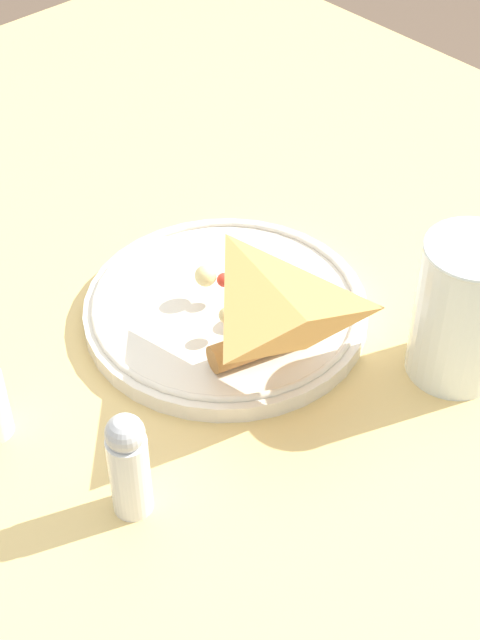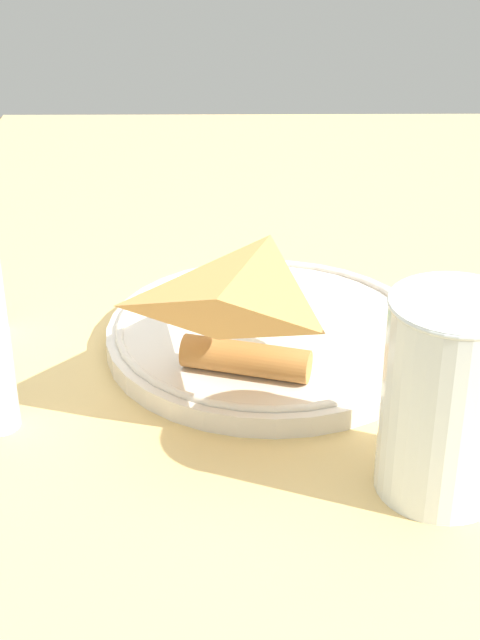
{
  "view_description": "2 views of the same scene",
  "coord_description": "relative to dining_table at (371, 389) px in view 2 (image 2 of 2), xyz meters",
  "views": [
    {
      "loc": [
        -0.58,
        0.53,
        1.33
      ],
      "look_at": [
        -0.15,
        0.13,
        0.79
      ],
      "focal_mm": 55.0,
      "sensor_mm": 36.0,
      "label": 1
    },
    {
      "loc": [
        -0.77,
        0.13,
        1.11
      ],
      "look_at": [
        -0.2,
        0.12,
        0.81
      ],
      "focal_mm": 55.0,
      "sensor_mm": 36.0,
      "label": 2
    }
  ],
  "objects": [
    {
      "name": "plate_pizza",
      "position": [
        -0.1,
        0.1,
        0.12
      ],
      "size": [
        0.25,
        0.25,
        0.05
      ],
      "color": "silver",
      "rests_on": "dining_table"
    },
    {
      "name": "milk_glass",
      "position": [
        -0.28,
        -0.0,
        0.16
      ],
      "size": [
        0.08,
        0.08,
        0.13
      ],
      "color": "white",
      "rests_on": "dining_table"
    },
    {
      "name": "dining_table",
      "position": [
        0.0,
        0.0,
        0.0
      ],
      "size": [
        1.06,
        0.87,
        0.73
      ],
      "color": "#DBB770",
      "rests_on": "ground_plane"
    }
  ]
}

